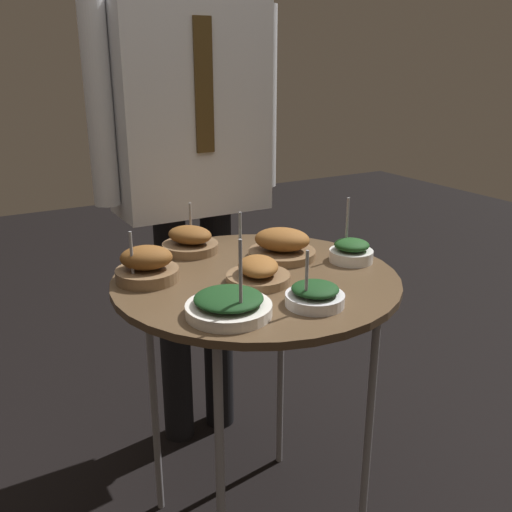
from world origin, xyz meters
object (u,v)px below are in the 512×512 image
Objects in this scene: bowl_spinach_back_left at (229,305)px; waiter_figure at (190,137)px; bowl_spinach_front_center at (351,251)px; bowl_roast_back_right at (147,266)px; serving_cart at (256,297)px; bowl_spinach_front_right at (315,295)px; bowl_roast_far_rim at (282,245)px; bowl_roast_near_rim at (258,272)px; bowl_roast_mid_left at (190,241)px.

waiter_figure is at bearing 72.17° from bowl_spinach_back_left.
bowl_spinach_back_left reaches higher than bowl_spinach_front_center.
waiter_figure is (0.29, 0.40, 0.24)m from bowl_roast_back_right.
bowl_spinach_back_left is 0.74m from waiter_figure.
bowl_roast_back_right is at bearing 156.88° from serving_cart.
waiter_figure reaches higher than bowl_spinach_back_left.
bowl_roast_back_right is 0.40m from bowl_spinach_front_right.
bowl_spinach_back_left reaches higher than bowl_roast_far_rim.
bowl_spinach_front_center is 0.30m from bowl_spinach_front_right.
bowl_spinach_front_center is at bearing 17.73° from bowl_spinach_back_left.
serving_cart is at bearing -147.04° from bowl_roast_far_rim.
bowl_spinach_front_right is at bearing -76.93° from bowl_roast_near_rim.
bowl_roast_near_rim reaches higher than bowl_roast_mid_left.
bowl_roast_mid_left is at bearing 138.92° from bowl_roast_far_rim.
bowl_spinach_back_left is at bearing -138.96° from bowl_roast_far_rim.
bowl_spinach_back_left is (-0.16, -0.17, 0.08)m from serving_cart.
bowl_roast_near_rim is at bearing -32.91° from bowl_roast_back_right.
bowl_spinach_front_center is at bearing -14.69° from bowl_roast_back_right.
bowl_roast_mid_left is at bearing 39.90° from bowl_roast_back_right.
serving_cart is at bearing 95.89° from bowl_spinach_front_right.
waiter_figure is at bearing 87.26° from bowl_spinach_front_right.
bowl_roast_near_rim is 0.94× the size of bowl_roast_far_rim.
bowl_roast_back_right is at bearing -126.13° from waiter_figure.
bowl_spinach_front_center is 0.52m from bowl_roast_back_right.
bowl_roast_mid_left is at bearing 139.98° from bowl_spinach_front_center.
waiter_figure is at bearing 99.30° from bowl_roast_far_rim.
bowl_spinach_front_center is 1.08× the size of bowl_roast_back_right.
serving_cart is 4.30× the size of bowl_spinach_back_left.
bowl_spinach_front_right is at bearing -14.19° from bowl_spinach_back_left.
bowl_spinach_back_left is at bearing -138.35° from bowl_roast_near_rim.
bowl_roast_near_rim is at bearing -177.94° from bowl_spinach_front_center.
bowl_spinach_front_center is 1.22× the size of bowl_spinach_front_right.
bowl_roast_far_rim is (0.19, -0.16, 0.00)m from bowl_roast_mid_left.
waiter_figure is at bearing 82.24° from bowl_roast_near_rim.
bowl_spinach_front_right is 0.08× the size of waiter_figure.
bowl_roast_near_rim is 0.29m from bowl_roast_mid_left.
bowl_spinach_front_right is 0.73× the size of bowl_roast_far_rim.
bowl_spinach_front_center is 0.89× the size of bowl_roast_far_rim.
bowl_spinach_front_center is 0.18m from bowl_roast_far_rim.
bowl_roast_mid_left is at bearing 104.56° from serving_cart.
bowl_roast_near_rim is 0.60m from waiter_figure.
bowl_roast_back_right is 0.22m from bowl_roast_mid_left.
waiter_figure is (0.07, 0.54, 0.25)m from bowl_roast_near_rim.
bowl_roast_far_rim is (0.10, 0.29, 0.01)m from bowl_spinach_front_right.
bowl_roast_near_rim is 1.29× the size of bowl_spinach_front_right.
bowl_roast_mid_left is (-0.06, 0.24, 0.09)m from serving_cart.
bowl_roast_mid_left is (-0.05, 0.29, 0.00)m from bowl_roast_near_rim.
bowl_roast_back_right is 0.84× the size of bowl_spinach_back_left.
bowl_spinach_front_right reaches higher than bowl_roast_back_right.
serving_cart is 0.23m from bowl_spinach_front_right.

